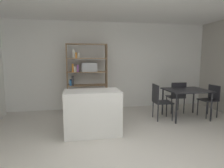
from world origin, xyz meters
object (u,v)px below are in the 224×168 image
object	(u,v)px
dining_chair_far	(177,95)
dining_chair_window_side	(211,98)
kitchen_island	(92,112)
open_bookshelf	(85,75)
dining_chair_island_side	(159,99)
dining_table	(186,92)

from	to	relation	value
dining_chair_far	dining_chair_window_side	xyz separation A→B (m)	(0.75, -0.47, -0.02)
kitchen_island	dining_chair_far	size ratio (longest dim) A/B	1.28
open_bookshelf	dining_chair_window_side	size ratio (longest dim) A/B	2.31
kitchen_island	dining_chair_island_side	bearing A→B (deg)	19.81
dining_chair_island_side	dining_chair_window_side	size ratio (longest dim) A/B	1.07
open_bookshelf	dining_table	xyz separation A→B (m)	(2.64, -1.09, -0.43)
dining_table	dining_chair_far	world-z (taller)	dining_chair_far
dining_chair_far	dining_chair_window_side	distance (m)	0.89
open_bookshelf	dining_chair_window_side	world-z (taller)	open_bookshelf
kitchen_island	dining_chair_far	world-z (taller)	kitchen_island
kitchen_island	dining_chair_island_side	distance (m)	1.92
kitchen_island	dining_table	bearing A→B (deg)	14.10
open_bookshelf	dining_chair_far	world-z (taller)	open_bookshelf
kitchen_island	dining_chair_far	xyz separation A→B (m)	(2.56, 1.12, 0.08)
dining_chair_window_side	dining_chair_far	bearing A→B (deg)	-127.83
dining_chair_island_side	dining_chair_far	bearing A→B (deg)	-55.65
dining_chair_far	dining_chair_window_side	bearing A→B (deg)	150.89
open_bookshelf	dining_table	distance (m)	2.88
dining_chair_far	dining_chair_island_side	xyz separation A→B (m)	(-0.76, -0.47, -0.00)
kitchen_island	open_bookshelf	distance (m)	1.86
kitchen_island	dining_chair_window_side	xyz separation A→B (m)	(3.31, 0.65, 0.06)
dining_table	dining_chair_window_side	world-z (taller)	dining_chair_window_side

